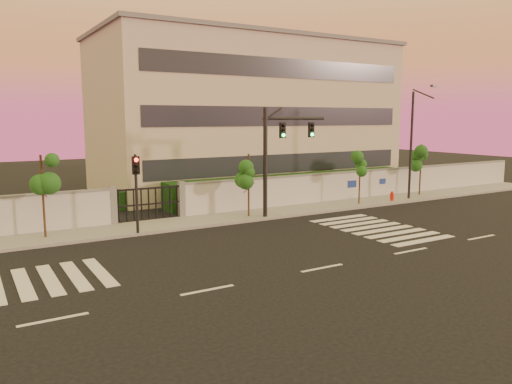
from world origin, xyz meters
TOP-DOWN VIEW (x-y plane):
  - ground at (0.00, 0.00)m, footprint 120.00×120.00m
  - sidewalk at (0.00, 10.50)m, footprint 60.00×3.00m
  - perimeter_wall at (0.10, 12.00)m, footprint 60.00×0.36m
  - hedge_row at (1.17, 14.74)m, footprint 41.00×4.25m
  - institutional_building at (9.00, 21.99)m, footprint 24.40×12.40m
  - road_markings at (-1.58, 3.76)m, footprint 57.00×7.62m
  - street_tree_c at (-8.69, 10.56)m, footprint 1.37×1.09m
  - street_tree_d at (2.43, 10.05)m, footprint 1.38×1.10m
  - street_tree_e at (11.02, 9.99)m, footprint 1.29×1.03m
  - street_tree_f at (17.64, 10.62)m, footprint 1.35×1.08m
  - traffic_signal_main at (3.99, 9.39)m, footprint 4.08×0.79m
  - traffic_signal_secondary at (-4.58, 9.08)m, footprint 0.32×0.32m
  - streetlight_east at (15.59, 9.63)m, footprint 0.48×1.94m
  - fire_hydrant at (13.80, 9.69)m, footprint 0.32×0.30m

SIDE VIEW (x-z plane):
  - ground at x=0.00m, z-range 0.00..0.00m
  - road_markings at x=-1.58m, z-range 0.00..0.02m
  - sidewalk at x=0.00m, z-range 0.00..0.15m
  - fire_hydrant at x=13.80m, z-range 0.00..0.81m
  - hedge_row at x=1.17m, z-range -0.08..1.72m
  - perimeter_wall at x=0.10m, z-range -0.03..2.17m
  - traffic_signal_secondary at x=-4.58m, z-range 0.55..4.67m
  - street_tree_e at x=11.02m, z-range 0.88..4.60m
  - street_tree_d at x=2.43m, z-range 0.90..4.72m
  - street_tree_f at x=17.64m, z-range 0.93..4.87m
  - street_tree_c at x=-8.69m, z-range 0.98..5.13m
  - traffic_signal_main at x=3.99m, z-range 0.86..7.33m
  - streetlight_east at x=15.59m, z-range 0.33..8.40m
  - institutional_building at x=9.00m, z-range 0.03..12.28m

